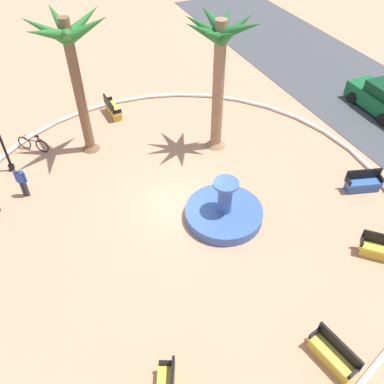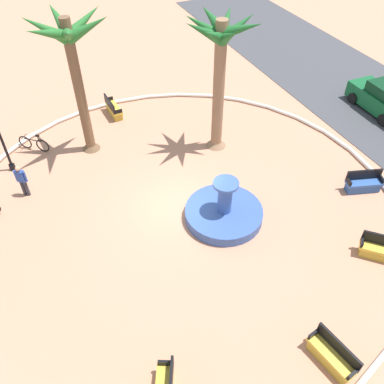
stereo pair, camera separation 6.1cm
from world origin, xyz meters
TOP-DOWN VIEW (x-y plane):
  - ground_plane at (0.00, 0.00)m, footprint 80.00×80.00m
  - plaza_curb at (0.00, 0.00)m, footprint 18.86×18.86m
  - fountain at (1.41, 1.43)m, footprint 3.23×3.23m
  - palm_tree_near_fountain at (-5.59, -2.46)m, footprint 3.90×3.64m
  - palm_tree_by_curb at (-3.28, 3.41)m, footprint 3.41×3.33m
  - bench_east at (-8.17, -0.50)m, footprint 1.63×0.59m
  - bench_north at (8.17, 1.57)m, footprint 1.66×0.79m
  - bench_southeast at (2.44, 7.87)m, footprint 0.96×1.68m
  - bench_southwest at (5.66, 5.88)m, footprint 1.47×1.50m
  - bicycle_red_frame at (-6.65, -5.03)m, footprint 1.17×1.34m
  - person_cyclist_helmet at (-3.41, -5.87)m, footprint 0.35×0.46m
  - parked_car_leftmost at (-2.36, 13.35)m, footprint 4.04×2.00m

SIDE VIEW (x-z plane):
  - ground_plane at x=0.00m, z-range 0.00..0.00m
  - plaza_curb at x=0.00m, z-range 0.00..0.20m
  - fountain at x=1.41m, z-range -0.68..1.27m
  - bench_east at x=-8.17m, z-range -0.15..0.85m
  - bench_north at x=8.17m, z-range -0.15..0.85m
  - bench_southeast at x=2.44m, z-range -0.15..0.85m
  - bench_southwest at x=5.66m, z-range -0.15..0.85m
  - bicycle_red_frame at x=-6.65m, z-range -0.09..0.86m
  - parked_car_leftmost at x=-2.36m, z-range -0.05..1.61m
  - person_cyclist_helmet at x=-3.41m, z-range 0.09..1.69m
  - palm_tree_by_curb at x=-3.28m, z-range 1.46..8.03m
  - palm_tree_near_fountain at x=-5.59m, z-range 1.56..8.31m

